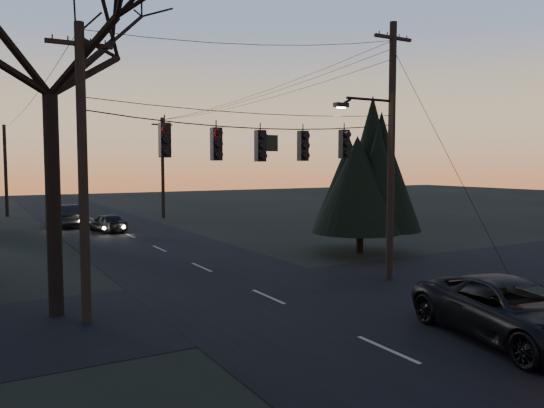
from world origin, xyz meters
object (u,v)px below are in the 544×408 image
evergreen_right (361,171)px  suv_near (513,312)px  utility_pole_far_l (7,216)px  sedan_oncoming_a (108,223)px  utility_pole_right (389,280)px  utility_pole_left (87,323)px  bare_tree_left (47,3)px  utility_pole_far_r (163,218)px  sedan_oncoming_b (65,216)px

evergreen_right → suv_near: evergreen_right is taller
utility_pole_far_l → sedan_oncoming_a: size_ratio=2.15×
utility_pole_right → utility_pole_far_l: utility_pole_right is taller
suv_near → utility_pole_left: bearing=152.6°
evergreen_right → sedan_oncoming_a: (-9.39, 15.02, -3.61)m
bare_tree_left → suv_near: bare_tree_left is taller
suv_near → sedan_oncoming_a: bearing=108.6°
utility_pole_left → bare_tree_left: 9.34m
bare_tree_left → sedan_oncoming_a: size_ratio=3.55×
utility_pole_left → evergreen_right: 16.20m
evergreen_right → suv_near: 14.26m
bare_tree_left → sedan_oncoming_a: bare_tree_left is taller
utility_pole_left → utility_pole_far_l: utility_pole_left is taller
utility_pole_far_r → suv_near: (-2.30, -35.14, 0.79)m
evergreen_right → sedan_oncoming_a: 18.07m
utility_pole_left → utility_pole_far_r: same height
utility_pole_far_l → utility_pole_far_r: bearing=-34.8°
bare_tree_left → sedan_oncoming_a: 21.97m
utility_pole_left → utility_pole_far_l: size_ratio=1.06×
bare_tree_left → sedan_oncoming_b: bearing=81.0°
bare_tree_left → evergreen_right: 16.61m
utility_pole_far_r → bare_tree_left: 30.78m
evergreen_right → sedan_oncoming_a: bearing=122.0°
utility_pole_right → sedan_oncoming_b: utility_pole_right is taller
sedan_oncoming_b → utility_pole_left: bearing=78.2°
utility_pole_far_r → suv_near: bearing=-93.7°
suv_near → evergreen_right: bearing=77.5°
utility_pole_far_l → sedan_oncoming_b: (3.17, -10.77, 0.80)m
bare_tree_left → utility_pole_far_r: bearing=65.6°
utility_pole_far_r → sedan_oncoming_a: utility_pole_far_r is taller
utility_pole_left → utility_pole_far_r: bearing=67.7°
utility_pole_left → sedan_oncoming_b: utility_pole_left is taller
sedan_oncoming_b → utility_pole_far_r: bearing=-166.3°
suv_near → bare_tree_left: bearing=149.9°
utility_pole_far_r → utility_pole_left: bearing=-112.3°
utility_pole_left → bare_tree_left: size_ratio=0.64×
bare_tree_left → suv_near: (9.84, -8.41, -8.44)m
utility_pole_far_r → sedan_oncoming_a: (-6.30, -7.37, 0.63)m
utility_pole_left → suv_near: (9.20, -7.14, 0.79)m
utility_pole_far_r → suv_near: utility_pole_far_r is taller
utility_pole_right → bare_tree_left: (-12.14, 1.27, 9.23)m
evergreen_right → sedan_oncoming_b: bearing=120.2°
utility_pole_left → sedan_oncoming_b: size_ratio=1.75×
evergreen_right → sedan_oncoming_a: size_ratio=1.96×
sedan_oncoming_a → sedan_oncoming_b: 5.03m
sedan_oncoming_a → sedan_oncoming_b: size_ratio=0.77×
utility_pole_far_l → bare_tree_left: bearing=-91.1°
suv_near → sedan_oncoming_b: (-6.03, 32.37, 0.01)m
utility_pole_far_r → utility_pole_far_l: utility_pole_far_r is taller
suv_near → sedan_oncoming_b: sedan_oncoming_b is taller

